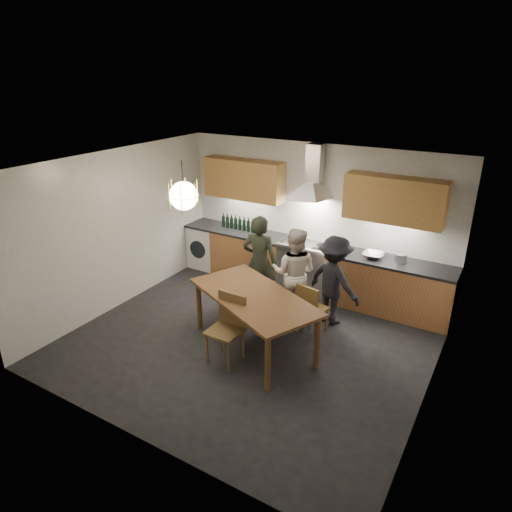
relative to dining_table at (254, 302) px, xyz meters
The scene contains 17 objects.
ground 0.75m from the dining_table, 148.16° to the left, with size 5.00×5.00×0.00m, color black.
room_shell 0.98m from the dining_table, 148.16° to the left, with size 5.02×4.52×2.61m.
counter_run 2.05m from the dining_table, 92.93° to the left, with size 5.00×0.62×0.90m.
range_stove 2.05m from the dining_table, 93.61° to the left, with size 0.90×0.60×0.92m.
wall_fixtures 2.43m from the dining_table, 93.41° to the left, with size 4.30×0.54×1.10m.
pendant_lamp 1.77m from the dining_table, behind, with size 0.43×0.43×0.70m.
dining_table is the anchor object (origin of this frame).
chair_back_left 0.89m from the dining_table, 125.42° to the left, with size 0.48×0.48×0.82m.
chair_back_mid 0.69m from the dining_table, 84.38° to the left, with size 0.48×0.48×0.81m.
chair_back_right 0.93m from the dining_table, 51.76° to the left, with size 0.44×0.44×0.84m.
chair_front 0.48m from the dining_table, 111.62° to the right, with size 0.44×0.44×0.96m.
person_left 1.27m from the dining_table, 116.65° to the left, with size 0.58×0.38×1.59m, color black.
person_mid 1.11m from the dining_table, 86.02° to the left, with size 0.73×0.57×1.50m, color beige.
person_right 1.42m from the dining_table, 60.48° to the left, with size 0.93×0.53×1.44m, color black.
mixing_bowl 2.28m from the dining_table, 62.44° to the left, with size 0.33×0.33×0.08m, color silver.
stock_pot 2.55m from the dining_table, 54.44° to the left, with size 0.19×0.19×0.13m, color #B2B2B6.
wine_bottles 2.64m from the dining_table, 127.61° to the left, with size 0.73×0.06×0.27m.
Camera 1 is at (3.02, -4.91, 3.76)m, focal length 32.00 mm.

